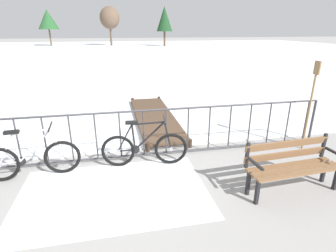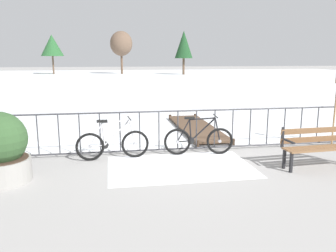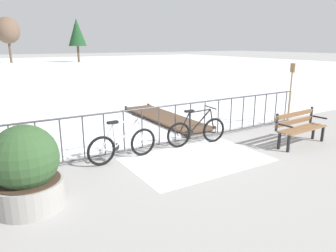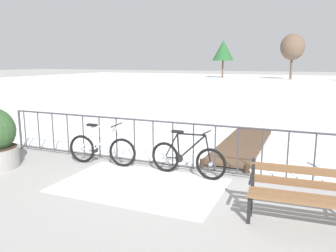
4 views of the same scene
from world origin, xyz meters
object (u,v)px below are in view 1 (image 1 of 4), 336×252
bicycle_near_railing (145,148)px  bicycle_second (31,159)px  oar_upright (311,101)px  park_bench (291,162)px

bicycle_near_railing → bicycle_second: bearing=-179.0°
bicycle_second → oar_upright: size_ratio=0.86×
park_bench → oar_upright: size_ratio=0.82×
bicycle_near_railing → oar_upright: (3.66, 0.04, 0.77)m
bicycle_near_railing → park_bench: bearing=-30.5°
bicycle_near_railing → oar_upright: oar_upright is taller
bicycle_near_railing → bicycle_second: (-2.08, -0.04, 0.00)m
bicycle_second → park_bench: 4.58m
bicycle_near_railing → park_bench: 2.68m
oar_upright → bicycle_second: bearing=-179.2°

